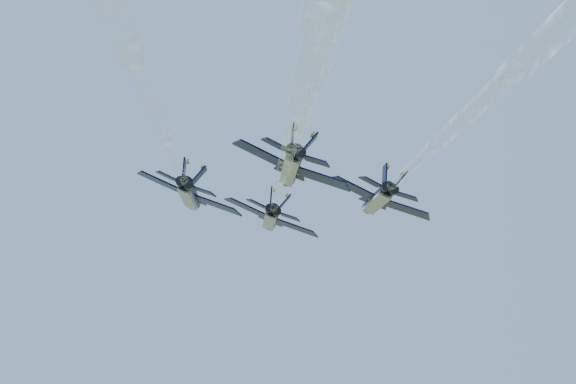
% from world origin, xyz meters
% --- Properties ---
extents(jet_lead, '(12.25, 17.77, 5.72)m').
position_xyz_m(jet_lead, '(-3.91, 6.49, 94.74)').
color(jet_lead, black).
extents(jet_left, '(12.25, 17.77, 5.72)m').
position_xyz_m(jet_left, '(-10.74, -6.36, 94.74)').
color(jet_left, black).
extents(jet_right, '(12.25, 17.77, 5.72)m').
position_xyz_m(jet_right, '(11.29, 0.94, 94.74)').
color(jet_right, black).
extents(jet_slot, '(12.25, 17.77, 5.72)m').
position_xyz_m(jet_slot, '(3.55, -13.25, 94.74)').
color(jet_slot, black).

